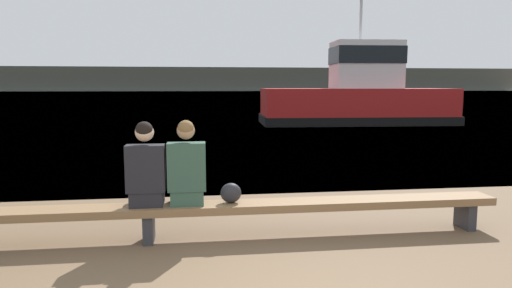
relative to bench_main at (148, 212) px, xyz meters
The scene contains 7 objects.
water_surface 122.26m from the bench_main, 89.44° to the left, with size 240.00×240.00×0.00m, color #5684A3.
far_shoreline 165.79m from the bench_main, 89.59° to the left, with size 600.00×12.00×8.48m, color #4C4C42.
bench_main is the anchor object (origin of this frame).
person_left 0.53m from the bench_main, behind, with size 0.46×0.39×1.03m.
person_right 0.71m from the bench_main, ahead, with size 0.46×0.39×1.04m.
shopping_bag 1.03m from the bench_main, ahead, with size 0.26×0.19×0.25m.
tugboat_red 18.72m from the bench_main, 62.31° to the left, with size 9.67×4.13×6.84m.
Camera 1 is at (-0.60, -3.26, 1.90)m, focal length 32.00 mm.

